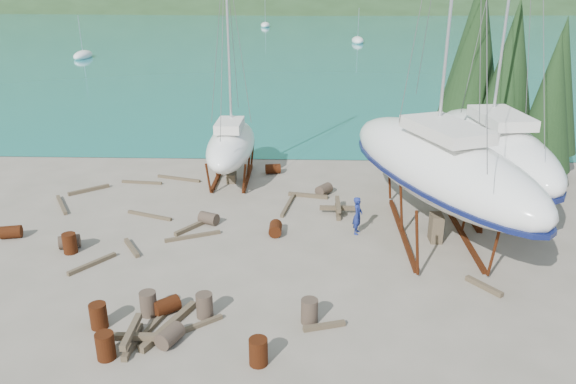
{
  "coord_description": "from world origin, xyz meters",
  "views": [
    {
      "loc": [
        1.47,
        -19.07,
        11.1
      ],
      "look_at": [
        0.71,
        3.0,
        2.48
      ],
      "focal_mm": 35.0,
      "sensor_mm": 36.0,
      "label": 1
    }
  ],
  "objects_px": {
    "large_sailboat_far": "(493,147)",
    "small_sailboat_shore": "(231,145)",
    "worker": "(358,215)",
    "large_sailboat_near": "(439,165)"
  },
  "relations": [
    {
      "from": "large_sailboat_far",
      "to": "worker",
      "type": "relative_size",
      "value": 10.8
    },
    {
      "from": "worker",
      "to": "small_sailboat_shore",
      "type": "bearing_deg",
      "value": 59.32
    },
    {
      "from": "large_sailboat_near",
      "to": "worker",
      "type": "relative_size",
      "value": 11.79
    },
    {
      "from": "large_sailboat_far",
      "to": "worker",
      "type": "bearing_deg",
      "value": -159.87
    },
    {
      "from": "small_sailboat_shore",
      "to": "worker",
      "type": "bearing_deg",
      "value": -45.34
    },
    {
      "from": "large_sailboat_near",
      "to": "small_sailboat_shore",
      "type": "xyz_separation_m",
      "value": [
        -10.0,
        6.97,
        -1.26
      ]
    },
    {
      "from": "small_sailboat_shore",
      "to": "worker",
      "type": "height_order",
      "value": "small_sailboat_shore"
    },
    {
      "from": "large_sailboat_far",
      "to": "worker",
      "type": "distance_m",
      "value": 7.98
    },
    {
      "from": "large_sailboat_far",
      "to": "small_sailboat_shore",
      "type": "distance_m",
      "value": 13.91
    },
    {
      "from": "worker",
      "to": "large_sailboat_far",
      "type": "bearing_deg",
      "value": -47.2
    }
  ]
}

